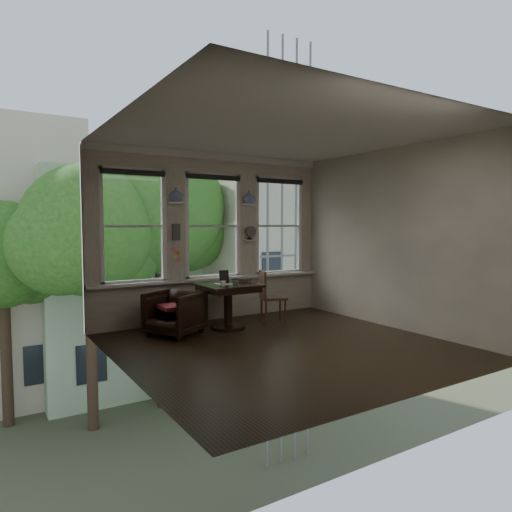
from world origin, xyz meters
TOP-DOWN VIEW (x-y plane):
  - ground at (0.00, 0.00)m, footprint 4.50×4.50m
  - ceiling at (0.00, 0.00)m, footprint 4.50×4.50m
  - wall_back at (0.00, 2.25)m, footprint 4.50×0.00m
  - wall_front at (0.00, -2.25)m, footprint 4.50×0.00m
  - wall_left at (-2.25, 0.00)m, footprint 0.00×4.50m
  - wall_right at (2.25, 0.00)m, footprint 0.00×4.50m
  - window_left at (-1.45, 2.25)m, footprint 1.10×0.12m
  - window_center at (0.00, 2.25)m, footprint 1.10×0.12m
  - window_right at (1.45, 2.25)m, footprint 1.10×0.12m
  - shelf_left at (-0.72, 2.15)m, footprint 0.26×0.16m
  - shelf_right at (0.72, 2.15)m, footprint 0.26×0.16m
  - intercom at (-0.72, 2.18)m, footprint 0.14×0.06m
  - sticky_notes at (-0.72, 2.19)m, footprint 0.16×0.01m
  - desk_fan at (0.72, 2.13)m, footprint 0.20×0.20m
  - vase_left at (-0.72, 2.15)m, footprint 0.24×0.24m
  - vase_right at (0.72, 2.15)m, footprint 0.24×0.24m
  - table at (-0.15, 1.37)m, footprint 0.90×0.90m
  - armchair_left at (-1.06, 1.44)m, footprint 1.03×1.02m
  - cushion_red at (-1.06, 1.44)m, footprint 0.45×0.45m
  - side_chair_right at (0.73, 1.34)m, footprint 0.54×0.54m
  - laptop at (0.14, 1.42)m, footprint 0.39×0.34m
  - mug at (-0.35, 1.16)m, footprint 0.11×0.11m
  - drinking_glass at (-0.12, 1.17)m, footprint 0.14×0.14m
  - tablet at (-0.17, 1.47)m, footprint 0.17×0.10m
  - papers at (-0.21, 1.41)m, footprint 0.23×0.31m

SIDE VIEW (x-z plane):
  - ground at x=0.00m, z-range 0.00..0.00m
  - armchair_left at x=-1.06m, z-range 0.00..0.70m
  - table at x=-0.15m, z-range 0.00..0.75m
  - cushion_red at x=-1.06m, z-range 0.42..0.48m
  - side_chair_right at x=0.73m, z-range 0.00..0.92m
  - papers at x=-0.21m, z-range 0.75..0.75m
  - laptop at x=0.14m, z-range 0.75..0.78m
  - mug at x=-0.35m, z-range 0.75..0.84m
  - drinking_glass at x=-0.12m, z-range 0.75..0.85m
  - tablet at x=-0.17m, z-range 0.75..0.97m
  - sticky_notes at x=-0.72m, z-range 1.13..1.37m
  - wall_back at x=0.00m, z-range -0.75..3.75m
  - wall_front at x=0.00m, z-range -0.75..3.75m
  - wall_left at x=-2.25m, z-range -0.75..3.75m
  - wall_right at x=2.25m, z-range -0.75..3.75m
  - desk_fan at x=0.72m, z-range 1.41..1.65m
  - intercom at x=-0.72m, z-range 1.46..1.74m
  - window_left at x=-1.45m, z-range 0.75..2.65m
  - window_center at x=0.00m, z-range 0.75..2.65m
  - window_right at x=1.45m, z-range 0.75..2.65m
  - shelf_left at x=-0.72m, z-range 2.08..2.12m
  - shelf_right at x=0.72m, z-range 2.08..2.12m
  - vase_left at x=-0.72m, z-range 2.12..2.36m
  - vase_right at x=0.72m, z-range 2.12..2.36m
  - ceiling at x=0.00m, z-range 3.00..3.00m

